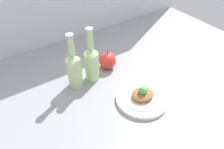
{
  "coord_description": "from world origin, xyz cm",
  "views": [
    {
      "loc": [
        -39.87,
        -60.02,
        69.05
      ],
      "look_at": [
        -0.38,
        -0.63,
        9.36
      ],
      "focal_mm": 35.0,
      "sensor_mm": 36.0,
      "label": 1
    }
  ],
  "objects_px": {
    "cider_bottle_left": "(74,69)",
    "plate": "(142,98)",
    "apple": "(108,60)",
    "cider_bottle_right": "(92,62)",
    "plated_food": "(143,95)"
  },
  "relations": [
    {
      "from": "apple",
      "to": "plated_food",
      "type": "bearing_deg",
      "value": -90.15
    },
    {
      "from": "plated_food",
      "to": "cider_bottle_right",
      "type": "relative_size",
      "value": 0.61
    },
    {
      "from": "plate",
      "to": "cider_bottle_left",
      "type": "height_order",
      "value": "cider_bottle_left"
    },
    {
      "from": "plate",
      "to": "apple",
      "type": "height_order",
      "value": "apple"
    },
    {
      "from": "cider_bottle_left",
      "to": "cider_bottle_right",
      "type": "bearing_deg",
      "value": 0.0
    },
    {
      "from": "apple",
      "to": "cider_bottle_right",
      "type": "bearing_deg",
      "value": -163.27
    },
    {
      "from": "cider_bottle_left",
      "to": "cider_bottle_right",
      "type": "distance_m",
      "value": 0.09
    },
    {
      "from": "plated_food",
      "to": "cider_bottle_left",
      "type": "height_order",
      "value": "cider_bottle_left"
    },
    {
      "from": "cider_bottle_right",
      "to": "apple",
      "type": "height_order",
      "value": "cider_bottle_right"
    },
    {
      "from": "plated_food",
      "to": "cider_bottle_left",
      "type": "bearing_deg",
      "value": 128.46
    },
    {
      "from": "cider_bottle_left",
      "to": "plate",
      "type": "bearing_deg",
      "value": -51.54
    },
    {
      "from": "plated_food",
      "to": "cider_bottle_left",
      "type": "relative_size",
      "value": 0.61
    },
    {
      "from": "plate",
      "to": "plated_food",
      "type": "xyz_separation_m",
      "value": [
        0.0,
        0.0,
        0.02
      ]
    },
    {
      "from": "cider_bottle_left",
      "to": "plated_food",
      "type": "bearing_deg",
      "value": -51.54
    },
    {
      "from": "apple",
      "to": "cider_bottle_left",
      "type": "bearing_deg",
      "value": -170.67
    }
  ]
}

